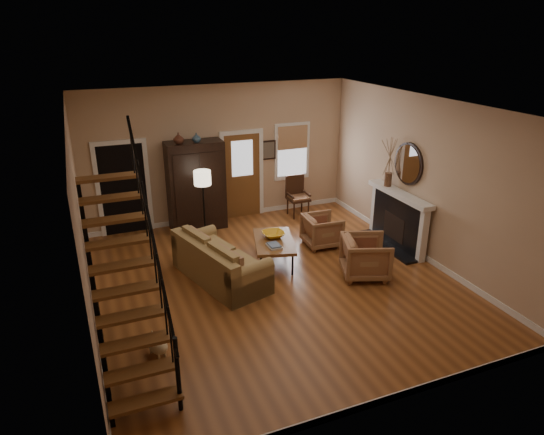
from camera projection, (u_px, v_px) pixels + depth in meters
name	position (u px, v px, depth m)	size (l,w,h in m)	color
room	(224.00, 183.00, 10.05)	(7.00, 7.33, 3.30)	brown
staircase	(122.00, 260.00, 6.55)	(0.94, 2.80, 3.20)	brown
fireplace	(400.00, 214.00, 10.48)	(0.33, 1.95, 2.30)	black
armoire	(196.00, 186.00, 11.31)	(1.30, 0.60, 2.10)	black
vase_a	(179.00, 138.00, 10.67)	(0.24, 0.24, 0.25)	#4C2619
vase_b	(196.00, 138.00, 10.81)	(0.20, 0.20, 0.21)	#334C60
sofa	(220.00, 260.00, 9.17)	(0.93, 2.15, 0.80)	olive
coffee_table	(274.00, 251.00, 9.88)	(0.76, 1.31, 0.50)	brown
bowl	(273.00, 234.00, 9.92)	(0.45, 0.45, 0.11)	gold
books	(274.00, 245.00, 9.48)	(0.24, 0.33, 0.06)	beige
armchair_left	(366.00, 257.00, 9.31)	(0.85, 0.88, 0.80)	brown
armchair_right	(322.00, 231.00, 10.63)	(0.75, 0.77, 0.70)	brown
floor_lamp	(204.00, 206.00, 10.69)	(0.37, 0.37, 1.63)	black
side_chair	(298.00, 197.00, 12.23)	(0.54, 0.54, 1.02)	#381F12
dog	(158.00, 346.00, 7.13)	(0.25, 0.42, 0.31)	beige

